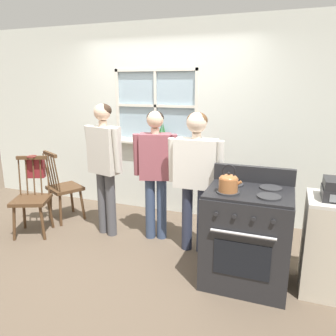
{
  "coord_description": "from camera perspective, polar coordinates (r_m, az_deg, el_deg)",
  "views": [
    {
      "loc": [
        1.64,
        -2.99,
        1.87
      ],
      "look_at": [
        0.47,
        0.16,
        1.0
      ],
      "focal_mm": 35.0,
      "sensor_mm": 36.0,
      "label": 1
    }
  ],
  "objects": [
    {
      "name": "person_elderly_left",
      "position": [
        4.05,
        -11.01,
        1.73
      ],
      "size": [
        0.55,
        0.3,
        1.64
      ],
      "rotation": [
        0.0,
        0.0,
        -0.26
      ],
      "color": "#4C4C51",
      "rests_on": "ground_plane"
    },
    {
      "name": "ground_plane",
      "position": [
        3.89,
        -7.59,
        -14.39
      ],
      "size": [
        16.0,
        16.0,
        0.0
      ],
      "primitive_type": "plane",
      "color": "brown"
    },
    {
      "name": "person_adult_right",
      "position": [
        3.57,
        4.86,
        -0.02
      ],
      "size": [
        0.61,
        0.24,
        1.58
      ],
      "rotation": [
        0.0,
        0.0,
        0.02
      ],
      "color": "#2D3347",
      "rests_on": "ground_plane"
    },
    {
      "name": "side_counter",
      "position": [
        3.38,
        27.14,
        -12.06
      ],
      "size": [
        0.55,
        0.5,
        0.9
      ],
      "color": "beige",
      "rests_on": "ground_plane"
    },
    {
      "name": "handbag",
      "position": [
        4.59,
        -22.11,
        0.11
      ],
      "size": [
        0.24,
        0.24,
        0.31
      ],
      "color": "maroon",
      "rests_on": "chair_by_window"
    },
    {
      "name": "chair_by_window",
      "position": [
        4.47,
        -22.65,
        -5.09
      ],
      "size": [
        0.54,
        0.53,
        0.99
      ],
      "rotation": [
        0.0,
        0.0,
        0.4
      ],
      "color": "#4C331E",
      "rests_on": "ground_plane"
    },
    {
      "name": "person_teen_center",
      "position": [
        3.87,
        -2.19,
        0.64
      ],
      "size": [
        0.53,
        0.3,
        1.57
      ],
      "rotation": [
        0.0,
        0.0,
        0.29
      ],
      "color": "#384766",
      "rests_on": "ground_plane"
    },
    {
      "name": "wall_back",
      "position": [
        4.71,
        -0.03,
        8.02
      ],
      "size": [
        6.4,
        0.16,
        2.7
      ],
      "color": "silver",
      "rests_on": "ground_plane"
    },
    {
      "name": "potted_plant",
      "position": [
        4.67,
        -1.01,
        5.56
      ],
      "size": [
        0.14,
        0.14,
        0.31
      ],
      "color": "#42474C",
      "rests_on": "wall_back"
    },
    {
      "name": "kettle",
      "position": [
        2.94,
        10.49,
        -2.43
      ],
      "size": [
        0.21,
        0.17,
        0.25
      ],
      "color": "#A86638",
      "rests_on": "stove"
    },
    {
      "name": "stove",
      "position": [
        3.24,
        13.55,
        -11.43
      ],
      "size": [
        0.78,
        0.68,
        1.08
      ],
      "color": "#232326",
      "rests_on": "ground_plane"
    },
    {
      "name": "chair_near_wall",
      "position": [
        4.79,
        -17.72,
        -3.39
      ],
      "size": [
        0.56,
        0.55,
        0.99
      ],
      "rotation": [
        0.0,
        0.0,
        2.64
      ],
      "color": "#4C331E",
      "rests_on": "ground_plane"
    }
  ]
}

